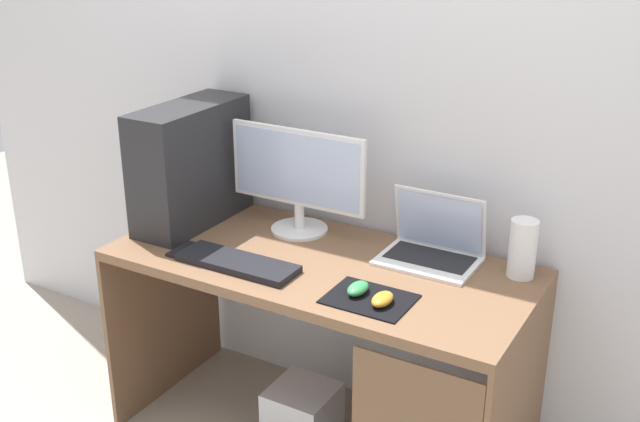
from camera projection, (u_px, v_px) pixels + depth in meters
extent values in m
cube|color=silver|center=(372.00, 76.00, 2.72)|extent=(4.00, 0.04, 2.60)
cube|color=brown|center=(320.00, 265.00, 2.64)|extent=(1.44, 0.65, 0.03)
cube|color=brown|center=(166.00, 310.00, 3.10)|extent=(0.02, 0.65, 0.70)
cube|color=brown|center=(516.00, 421.00, 2.45)|extent=(0.02, 0.65, 0.70)
cube|color=#232326|center=(191.00, 165.00, 2.87)|extent=(0.20, 0.50, 0.45)
cylinder|color=white|center=(299.00, 229.00, 2.87)|extent=(0.21, 0.21, 0.01)
cylinder|color=white|center=(299.00, 216.00, 2.85)|extent=(0.04, 0.04, 0.10)
cube|color=white|center=(297.00, 167.00, 2.77)|extent=(0.54, 0.02, 0.28)
cube|color=#B2C6EA|center=(296.00, 168.00, 2.76)|extent=(0.51, 0.00, 0.25)
cube|color=white|center=(427.00, 261.00, 2.61)|extent=(0.32, 0.23, 0.01)
cube|color=black|center=(430.00, 257.00, 2.62)|extent=(0.28, 0.15, 0.00)
cube|color=white|center=(440.00, 221.00, 2.64)|extent=(0.32, 0.05, 0.22)
cube|color=#ADC1E5|center=(439.00, 222.00, 2.64)|extent=(0.30, 0.04, 0.19)
cylinder|color=white|center=(523.00, 249.00, 2.49)|extent=(0.09, 0.09, 0.19)
cube|color=black|center=(238.00, 263.00, 2.59)|extent=(0.42, 0.14, 0.02)
cube|color=black|center=(369.00, 299.00, 2.37)|extent=(0.26, 0.20, 0.00)
ellipsoid|color=#338C4C|center=(358.00, 288.00, 2.39)|extent=(0.06, 0.10, 0.03)
ellipsoid|color=orange|center=(382.00, 299.00, 2.33)|extent=(0.06, 0.10, 0.03)
cube|color=black|center=(185.00, 250.00, 2.70)|extent=(0.07, 0.13, 0.01)
cube|color=silver|center=(303.00, 415.00, 2.86)|extent=(0.23, 0.23, 0.23)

